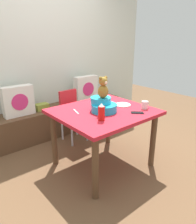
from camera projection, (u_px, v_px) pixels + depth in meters
The scene contains 16 objects.
ground_plane at pixel (103, 164), 2.79m from camera, with size 8.00×8.00×0.00m, color brown.
back_wall at pixel (42, 54), 3.45m from camera, with size 4.40×0.10×2.60m, color silver.
window_bench at pixel (54, 120), 3.61m from camera, with size 2.60×0.44×0.46m, color brown.
pillow_floral_left at pixel (18, 101), 3.11m from camera, with size 0.44×0.15×0.44m.
pillow_floral_right at pixel (86, 88), 3.85m from camera, with size 0.44×0.15×0.44m.
book_stack at pixel (42, 107), 3.40m from camera, with size 0.20×0.14×0.10m, color olive.
dining_table at pixel (103, 119), 2.58m from camera, with size 1.10×1.00×0.74m.
highchair at pixel (73, 109), 3.26m from camera, with size 0.34×0.46×0.79m.
infant_seat_teal at pixel (103, 105), 2.49m from camera, with size 0.30×0.33×0.16m.
teddy_bear at pixel (103, 88), 2.42m from camera, with size 0.13×0.12×0.25m.
ketchup_bottle at pixel (101, 112), 2.21m from camera, with size 0.07×0.07×0.18m.
coffee_mug at pixel (145, 105), 2.58m from camera, with size 0.12×0.08×0.09m.
dinner_plate_near at pixel (103, 103), 2.81m from camera, with size 0.20×0.20×0.01m, color white.
dinner_plate_far at pixel (123, 105), 2.72m from camera, with size 0.20×0.20×0.01m, color white.
cell_phone at pixel (137, 113), 2.45m from camera, with size 0.07×0.14×0.01m, color black.
table_fork at pixel (76, 112), 2.48m from camera, with size 0.02×0.17×0.01m, color silver.
Camera 1 is at (-1.59, -1.80, 1.57)m, focal length 34.37 mm.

